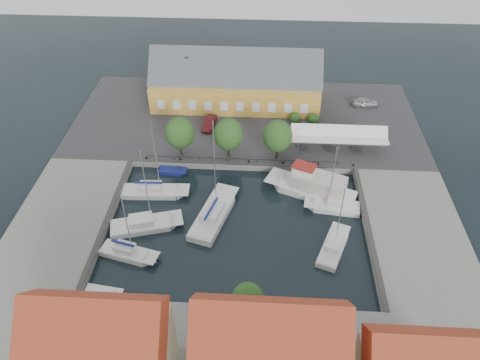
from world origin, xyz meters
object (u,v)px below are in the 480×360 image
Objects in this scene: east_boat_c at (333,248)px; west_boat_c at (145,225)px; car_red at (209,123)px; warehouse at (232,83)px; west_boat_d at (128,254)px; car_silver at (365,102)px; center_sailboat at (213,215)px; trawler at (314,188)px; west_boat_a at (154,192)px; launch_nw at (172,172)px; east_boat_a at (333,207)px; launch_sw at (103,294)px; tent_canopy at (339,135)px.

east_boat_c is 23.46m from west_boat_c.
west_boat_c is at bearing -96.99° from car_red.
warehouse is 9.49m from car_red.
warehouse is at bearing 74.37° from west_boat_d.
car_silver is 36.32m from center_sailboat.
west_boat_a reaches higher than trawler.
warehouse is 2.23× the size of trawler.
west_boat_a is at bearing -176.62° from trawler.
trawler is 1.30× the size of west_boat_d.
car_red is at bearing 68.16° from launch_nw.
car_red is 0.35× the size of trawler.
car_silver is at bearing 36.67° from west_boat_a.
launch_sw is at bearing -149.85° from east_boat_a.
car_silver is (6.15, 13.41, -1.93)m from tent_canopy.
east_boat_a is 1.08× the size of east_boat_c.
car_red is 27.70m from west_boat_d.
warehouse is 26.36m from trawler.
west_boat_c reaches higher than car_silver.
east_boat_a reaches higher than east_boat_c.
car_silver is at bearing 65.37° from tent_canopy.
launch_nw is (-21.79, 13.70, -0.17)m from east_boat_c.
launch_nw is at bearing 170.03° from trawler.
warehouse is 6.44× the size of launch_sw.
car_silver is 47.82m from west_boat_d.
center_sailboat is at bearing -25.98° from west_boat_a.
tent_canopy is 0.96× the size of center_sailboat.
warehouse is 6.49× the size of car_silver.
tent_canopy is at bearing 12.86° from launch_nw.
east_boat_c is at bearing -6.10° from west_boat_c.
west_boat_c reaches higher than west_boat_a.
east_boat_c reaches higher than car_silver.
launch_nw is (-22.50, 6.46, -0.17)m from east_boat_a.
car_silver is 0.30× the size of center_sailboat.
warehouse reaches higher than tent_canopy.
west_boat_c is at bearing 78.87° from west_boat_d.
car_red is at bearing 75.84° from launch_sw.
center_sailboat is 15.58m from east_boat_c.
car_red is at bearing -109.82° from warehouse.
launch_sw is (-23.98, -18.26, -0.93)m from trawler.
car_silver is 0.45× the size of west_boat_d.
tent_canopy is 30.70m from west_boat_c.
car_silver is (22.74, -0.45, -2.68)m from warehouse.
west_boat_a is (-21.76, -1.29, -0.75)m from trawler.
east_boat_a is at bearing -16.01° from launch_nw.
west_boat_d reaches higher than tent_canopy.
launch_sw is at bearing -100.15° from launch_nw.
launch_nw is (-24.00, -5.48, -3.59)m from tent_canopy.
car_silver is 39.71m from west_boat_a.
car_silver is at bearing 32.06° from launch_nw.
west_boat_c is (-5.86, -21.98, -1.48)m from car_red.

